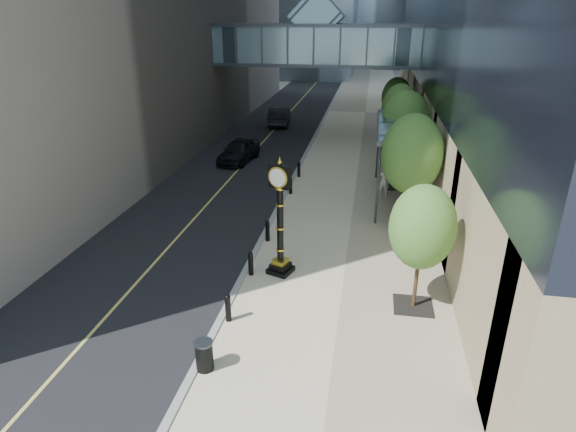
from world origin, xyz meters
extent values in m
plane|color=gray|center=(0.00, 0.00, 0.00)|extent=(320.00, 320.00, 0.00)
cube|color=black|center=(-7.00, 40.00, 0.01)|extent=(8.00, 180.00, 0.02)
cube|color=beige|center=(1.00, 40.00, 0.03)|extent=(8.00, 180.00, 0.06)
cube|color=gray|center=(-3.00, 40.00, 0.04)|extent=(0.25, 180.00, 0.07)
cube|color=#496675|center=(-3.00, 28.00, 7.50)|extent=(17.00, 4.00, 3.00)
cube|color=#383F44|center=(-3.00, 28.00, 6.05)|extent=(17.00, 4.20, 0.25)
cube|color=#383F44|center=(-3.00, 28.00, 8.95)|extent=(17.00, 4.20, 0.25)
cube|color=#496675|center=(-3.00, 28.00, 9.60)|extent=(4.24, 3.00, 4.24)
cube|color=#383F44|center=(3.50, 14.00, 4.20)|extent=(3.00, 8.00, 0.25)
cube|color=#496675|center=(3.50, 14.00, 4.35)|extent=(2.80, 7.80, 0.06)
cylinder|color=#383F44|center=(2.20, 10.30, 2.10)|extent=(0.12, 0.12, 4.20)
cylinder|color=#383F44|center=(2.20, 17.70, 2.10)|extent=(0.12, 0.12, 4.20)
cylinder|color=black|center=(-2.70, 1.00, 0.51)|extent=(0.20, 0.20, 0.90)
cylinder|color=black|center=(-2.70, 4.20, 0.51)|extent=(0.20, 0.20, 0.90)
cylinder|color=black|center=(-2.70, 7.40, 0.51)|extent=(0.20, 0.20, 0.90)
cylinder|color=black|center=(-2.70, 10.60, 0.51)|extent=(0.20, 0.20, 0.90)
cylinder|color=black|center=(-2.70, 13.80, 0.51)|extent=(0.20, 0.20, 0.90)
cylinder|color=black|center=(-2.70, 17.00, 0.51)|extent=(0.20, 0.20, 0.90)
cube|color=black|center=(3.60, 3.00, 0.07)|extent=(1.40, 1.40, 0.02)
cylinder|color=#3D301A|center=(3.60, 3.00, 1.28)|extent=(0.14, 0.14, 2.44)
ellipsoid|color=#356123|center=(3.60, 3.00, 3.17)|extent=(2.24, 2.24, 2.99)
cube|color=black|center=(3.60, 9.50, 0.07)|extent=(1.40, 1.40, 0.02)
cylinder|color=#3D301A|center=(3.60, 9.50, 1.57)|extent=(0.14, 0.14, 3.03)
ellipsoid|color=#356123|center=(3.60, 9.50, 3.91)|extent=(2.77, 2.77, 3.70)
cube|color=black|center=(3.60, 16.00, 0.07)|extent=(1.40, 1.40, 0.02)
cylinder|color=#3D301A|center=(3.60, 16.00, 1.59)|extent=(0.14, 0.14, 3.06)
ellipsoid|color=#356123|center=(3.60, 16.00, 3.96)|extent=(2.81, 2.81, 3.74)
cube|color=black|center=(3.60, 22.50, 0.07)|extent=(1.40, 1.40, 0.02)
cylinder|color=#3D301A|center=(3.60, 22.50, 1.46)|extent=(0.14, 0.14, 2.80)
ellipsoid|color=#356123|center=(3.60, 22.50, 3.63)|extent=(2.57, 2.57, 3.43)
cube|color=black|center=(3.60, 29.00, 0.07)|extent=(1.40, 1.40, 0.02)
cylinder|color=#3D301A|center=(3.60, 29.00, 1.38)|extent=(0.14, 0.14, 2.64)
ellipsoid|color=#356123|center=(3.60, 29.00, 3.43)|extent=(2.42, 2.42, 3.23)
cube|color=black|center=(-1.57, 4.60, 0.16)|extent=(1.14, 1.14, 0.20)
cube|color=black|center=(-1.57, 4.60, 0.36)|extent=(0.89, 0.89, 0.20)
cube|color=gold|center=(-1.57, 4.60, 0.55)|extent=(0.70, 0.70, 0.20)
cylinder|color=black|center=(-1.57, 4.60, 2.18)|extent=(0.26, 0.26, 3.05)
cube|color=black|center=(-1.57, 4.60, 4.15)|extent=(0.89, 0.57, 0.89)
cylinder|color=white|center=(-1.57, 4.77, 4.15)|extent=(0.66, 0.28, 0.69)
cylinder|color=white|center=(-1.57, 4.43, 4.15)|extent=(0.66, 0.28, 0.69)
sphere|color=gold|center=(-1.57, 4.60, 4.69)|extent=(0.20, 0.20, 0.20)
cylinder|color=black|center=(-2.70, -1.46, 0.51)|extent=(0.64, 0.64, 0.90)
imported|color=beige|center=(2.62, 14.26, 0.97)|extent=(0.74, 0.58, 1.81)
imported|color=black|center=(-7.45, 19.90, 0.81)|extent=(2.46, 4.82, 1.57)
imported|color=black|center=(-6.90, 32.48, 0.86)|extent=(2.27, 5.24, 1.68)
camera|label=1|loc=(1.66, -12.26, 9.78)|focal=30.00mm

